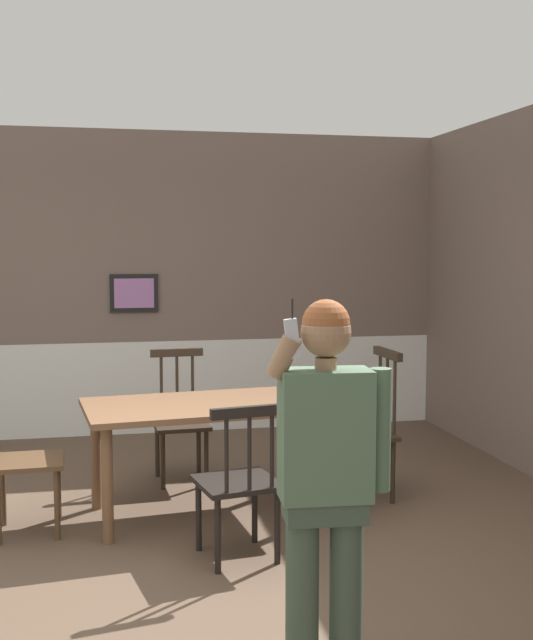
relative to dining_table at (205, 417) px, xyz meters
name	(u,v)px	position (x,y,z in m)	size (l,w,h in m)	color
ground_plane	(158,577)	(-0.39, -0.97, -0.67)	(7.60, 7.60, 0.00)	brown
room_back_partition	(131,289)	(-0.39, 2.49, 0.73)	(6.13, 0.17, 2.89)	#756056
dining_table	(205,417)	(0.00, 0.00, 0.00)	(1.66, 1.04, 0.76)	brown
chair_near_window	(366,429)	(1.17, 0.13, -0.17)	(0.46, 0.46, 1.07)	#2D2319
chair_by_doorway	(239,481)	(0.09, -0.82, -0.20)	(0.52, 0.52, 0.93)	black
chair_at_table_head	(22,459)	(-1.17, -0.12, -0.19)	(0.45, 0.45, 0.97)	#513823
chair_opposite_corner	(180,420)	(-0.09, 0.82, -0.19)	(0.43, 0.43, 1.01)	#2D2319
person_figure	(327,467)	(0.24, -2.11, 0.23)	(0.54, 0.23, 1.60)	#3A493A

